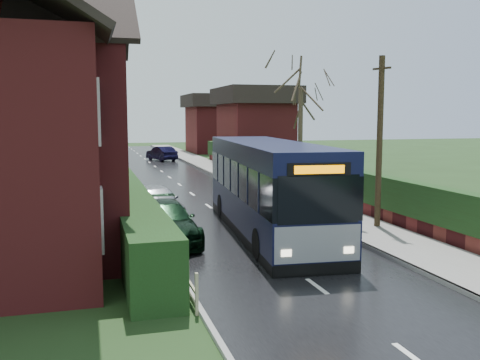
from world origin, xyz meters
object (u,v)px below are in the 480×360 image
object	(u,v)px
car_silver	(155,201)
telegraph_pole	(380,143)
car_green	(164,222)
bus	(268,189)
bus_stop_sign	(356,184)

from	to	relation	value
car_silver	telegraph_pole	xyz separation A→B (m)	(7.47, -4.41, 2.46)
car_green	car_silver	bearing A→B (deg)	84.14
bus	car_green	distance (m)	3.82
bus_stop_sign	car_green	bearing A→B (deg)	159.53
bus	car_silver	distance (m)	5.29
telegraph_pole	bus	bearing A→B (deg)	155.37
bus	car_silver	size ratio (longest dim) A/B	2.66
bus_stop_sign	telegraph_pole	xyz separation A→B (m)	(0.80, -0.18, 1.45)
bus	car_silver	bearing A→B (deg)	136.55
bus_stop_sign	telegraph_pole	distance (m)	1.67
car_silver	car_green	distance (m)	4.18
bus	bus_stop_sign	xyz separation A→B (m)	(3.20, -0.34, 0.10)
telegraph_pole	car_green	bearing A→B (deg)	161.01
car_silver	bus_stop_sign	xyz separation A→B (m)	(6.67, -4.23, 1.00)
bus	car_green	bearing A→B (deg)	-170.76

